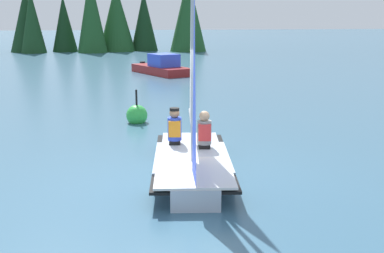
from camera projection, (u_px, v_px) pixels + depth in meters
ground_plane at (192, 174)px, 9.64m from camera, size 260.00×260.00×0.00m
sailboat_main at (192, 140)px, 9.48m from camera, size 2.12×4.15×4.96m
sailor_helm at (204, 136)px, 10.11m from camera, size 0.35×0.38×1.16m
sailor_crew at (175, 132)px, 10.44m from camera, size 0.35×0.38×1.16m
motorboat_distant at (162, 67)px, 27.04m from camera, size 3.07×4.63×1.14m
treeline_shore at (108, 17)px, 45.08m from camera, size 18.26×5.49×7.17m
buoy_marker at (137, 115)px, 14.35m from camera, size 0.63×0.63×1.09m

